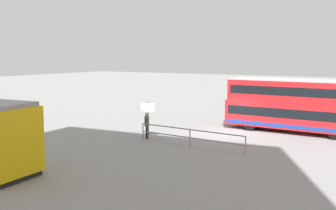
# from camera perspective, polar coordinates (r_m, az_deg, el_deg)

# --- Properties ---
(ground_plane) EXTENTS (160.00, 160.00, 0.00)m
(ground_plane) POSITION_cam_1_polar(r_m,az_deg,el_deg) (30.28, 8.41, -3.76)
(ground_plane) COLOR gray
(double_decker_bus) EXTENTS (10.40, 3.02, 3.80)m
(double_decker_bus) POSITION_cam_1_polar(r_m,az_deg,el_deg) (31.09, 17.29, -0.08)
(double_decker_bus) COLOR red
(double_decker_bus) RESTS_ON ground
(pedestrian_near_railing) EXTENTS (0.43, 0.43, 1.72)m
(pedestrian_near_railing) POSITION_cam_1_polar(r_m,az_deg,el_deg) (27.86, -2.90, -2.54)
(pedestrian_near_railing) COLOR black
(pedestrian_near_railing) RESTS_ON ground
(pedestrian_railing) EXTENTS (7.41, 0.66, 1.08)m
(pedestrian_railing) POSITION_cam_1_polar(r_m,az_deg,el_deg) (25.44, 3.00, -4.04)
(pedestrian_railing) COLOR gray
(pedestrian_railing) RESTS_ON ground
(info_sign) EXTENTS (0.98, 0.19, 2.50)m
(info_sign) POSITION_cam_1_polar(r_m,az_deg,el_deg) (27.41, -2.73, -1.18)
(info_sign) COLOR slate
(info_sign) RESTS_ON ground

